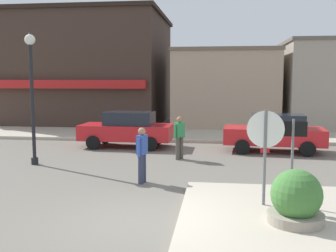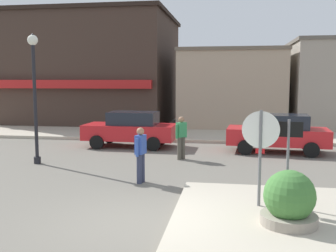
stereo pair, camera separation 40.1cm
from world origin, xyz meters
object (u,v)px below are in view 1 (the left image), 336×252
parked_car_nearest (127,129)px  pedestrian_crossing_far (142,153)px  planter (296,203)px  lamp_post (32,80)px  one_way_sign (292,153)px  parked_car_second (274,132)px  pedestrian_crossing_near (179,136)px  stop_sign (265,145)px

parked_car_nearest → pedestrian_crossing_far: size_ratio=2.51×
planter → lamp_post: (-7.90, 5.12, 2.40)m
planter → parked_car_nearest: size_ratio=0.30×
planter → lamp_post: lamp_post is taller
one_way_sign → parked_car_second: 7.58m
parked_car_second → pedestrian_crossing_far: bearing=-128.9°
lamp_post → pedestrian_crossing_near: bearing=16.9°
lamp_post → planter: bearing=-32.9°
lamp_post → parked_car_second: (8.69, 3.55, -2.15)m
lamp_post → parked_car_nearest: bearing=58.4°
stop_sign → planter: 1.53m
lamp_post → pedestrian_crossing_far: lamp_post is taller
planter → pedestrian_crossing_near: 7.25m
stop_sign → planter: bearing=-65.3°
parked_car_second → planter: bearing=-95.2°
parked_car_nearest → pedestrian_crossing_near: bearing=-43.6°
planter → one_way_sign: bearing=84.6°
planter → pedestrian_crossing_near: size_ratio=0.76×
planter → stop_sign: bearing=114.7°
planter → pedestrian_crossing_far: bearing=139.6°
one_way_sign → planter: one_way_sign is taller
parked_car_second → pedestrian_crossing_far: pedestrian_crossing_far is taller
parked_car_nearest → parked_car_second: bearing=-3.4°
planter → parked_car_second: parked_car_second is taller
stop_sign → one_way_sign: bearing=5.1°
one_way_sign → pedestrian_crossing_near: size_ratio=1.30×
lamp_post → pedestrian_crossing_far: size_ratio=2.82×
stop_sign → parked_car_second: (1.28, 7.59, -0.71)m
stop_sign → pedestrian_crossing_near: (-2.45, 5.54, -0.65)m
stop_sign → pedestrian_crossing_far: bearing=147.2°
lamp_post → pedestrian_crossing_far: (4.22, -1.98, -2.09)m
planter → pedestrian_crossing_far: size_ratio=0.76×
parked_car_second → lamp_post: bearing=-157.8°
pedestrian_crossing_near → planter: bearing=-66.0°
planter → parked_car_second: (0.78, 8.67, 0.25)m
stop_sign → parked_car_second: stop_sign is taller
stop_sign → pedestrian_crossing_far: (-3.19, 2.05, -0.65)m
planter → pedestrian_crossing_near: bearing=114.0°
one_way_sign → pedestrian_crossing_far: one_way_sign is taller
pedestrian_crossing_far → planter: bearing=-40.4°
one_way_sign → parked_car_second: (0.67, 7.54, -0.52)m
parked_car_nearest → stop_sign: bearing=-57.9°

